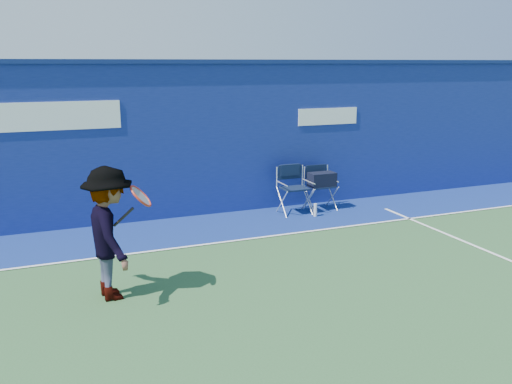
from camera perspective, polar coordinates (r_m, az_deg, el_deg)
name	(u,v)px	position (r m, az deg, el deg)	size (l,w,h in m)	color
ground	(260,333)	(6.41, 0.43, -14.65)	(80.00, 80.00, 0.00)	#2D552D
stadium_wall	(159,140)	(10.75, -10.15, 5.40)	(24.00, 0.50, 3.08)	navy
out_of_bounds_strip	(176,232)	(10.04, -8.47, -4.17)	(24.00, 1.80, 0.01)	navy
court_lines	(242,311)	(6.90, -1.50, -12.37)	(24.00, 12.00, 0.01)	white
directors_chair_left	(294,198)	(11.09, 4.04, -0.62)	(0.58, 0.54, 0.98)	silver
directors_chair_right	(321,192)	(11.44, 6.84, 0.04)	(0.55, 0.49, 0.91)	silver
water_bottle	(315,210)	(10.94, 6.27, -1.91)	(0.07, 0.07, 0.27)	silver
tennis_player	(110,233)	(7.24, -15.14, -4.22)	(0.98, 1.20, 1.75)	#EA4738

